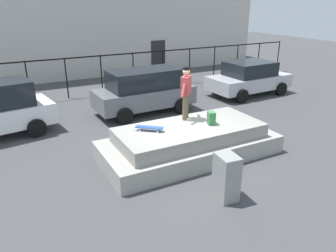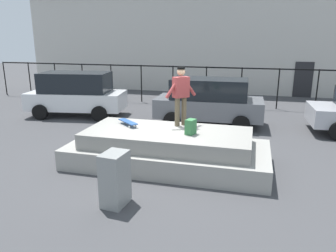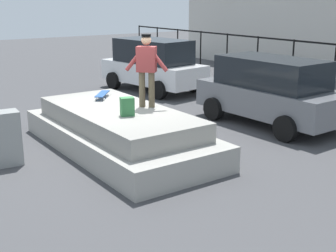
# 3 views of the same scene
# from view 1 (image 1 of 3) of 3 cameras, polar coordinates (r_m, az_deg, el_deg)

# --- Properties ---
(ground_plane) EXTENTS (60.00, 60.00, 0.00)m
(ground_plane) POSITION_cam_1_polar(r_m,az_deg,el_deg) (10.22, 2.33, -4.87)
(ground_plane) COLOR #424244
(concrete_ledge) EXTENTS (5.35, 2.41, 0.95)m
(concrete_ledge) POSITION_cam_1_polar(r_m,az_deg,el_deg) (9.99, 3.77, -2.81)
(concrete_ledge) COLOR #9E9B93
(concrete_ledge) RESTS_ON ground_plane
(skateboarder) EXTENTS (0.77, 0.76, 1.63)m
(skateboarder) POSITION_cam_1_polar(r_m,az_deg,el_deg) (10.11, 3.13, 6.29)
(skateboarder) COLOR brown
(skateboarder) RESTS_ON concrete_ledge
(skateboard) EXTENTS (0.75, 0.67, 0.12)m
(skateboard) POSITION_cam_1_polar(r_m,az_deg,el_deg) (9.40, -3.23, -0.27)
(skateboard) COLOR #264C8C
(skateboard) RESTS_ON concrete_ledge
(backpack) EXTENTS (0.28, 0.33, 0.39)m
(backpack) POSITION_cam_1_polar(r_m,az_deg,el_deg) (9.95, 7.52, 1.39)
(backpack) COLOR #33723F
(backpack) RESTS_ON concrete_ledge
(car_grey_hatchback_mid) EXTENTS (4.16, 2.07, 1.82)m
(car_grey_hatchback_mid) POSITION_cam_1_polar(r_m,az_deg,el_deg) (13.71, -4.15, 6.19)
(car_grey_hatchback_mid) COLOR slate
(car_grey_hatchback_mid) RESTS_ON ground_plane
(car_silver_sedan_far) EXTENTS (4.21, 2.27, 1.63)m
(car_silver_sedan_far) POSITION_cam_1_polar(r_m,az_deg,el_deg) (16.94, 13.90, 8.13)
(car_silver_sedan_far) COLOR #B7B7BC
(car_silver_sedan_far) RESTS_ON ground_plane
(utility_box) EXTENTS (0.50, 0.64, 1.13)m
(utility_box) POSITION_cam_1_polar(r_m,az_deg,el_deg) (7.94, 10.11, -8.74)
(utility_box) COLOR gray
(utility_box) RESTS_ON ground_plane
(fence_row) EXTENTS (24.06, 0.06, 1.94)m
(fence_row) POSITION_cam_1_polar(r_m,az_deg,el_deg) (16.80, -11.56, 9.83)
(fence_row) COLOR black
(fence_row) RESTS_ON ground_plane
(warehouse_building) EXTENTS (25.46, 6.55, 6.22)m
(warehouse_building) POSITION_cam_1_polar(r_m,az_deg,el_deg) (23.13, -17.13, 16.91)
(warehouse_building) COLOR beige
(warehouse_building) RESTS_ON ground_plane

